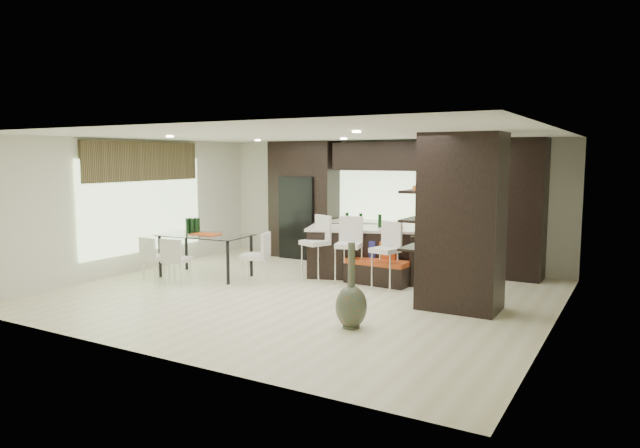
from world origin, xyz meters
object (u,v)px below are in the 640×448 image
Objects in this scene: stool_left at (315,254)px; chair_far at (156,261)px; stool_mid at (349,258)px; dining_table at (206,256)px; floor_vase at (351,285)px; chair_near at (177,263)px; chair_end at (255,260)px; stool_right at (385,262)px; kitchen_island at (368,252)px; bench at (377,272)px.

stool_left is 1.28× the size of chair_far.
dining_table is (-2.74, -0.77, -0.09)m from stool_mid.
stool_mid is 2.69m from floor_vase.
stool_left is 2.56m from chair_near.
stool_mid reaches higher than stool_left.
dining_table is 2.17× the size of chair_near.
chair_end is (-1.56, -0.77, -0.06)m from stool_mid.
floor_vase is 4.31m from dining_table.
floor_vase is at bearing -64.37° from stool_right.
chair_near is 1.02× the size of chair_far.
stool_right is at bearing 102.64° from floor_vase.
stool_mid reaches higher than stool_right.
stool_right is (1.43, 0.01, -0.02)m from stool_left.
stool_right is 0.81× the size of floor_vase.
kitchen_island is at bearing 25.08° from dining_table.
stool_mid is at bearing -81.93° from chair_end.
stool_right is 0.55× the size of dining_table.
stool_mid is at bearing -109.48° from kitchen_island.
chair_near is (-3.99, 0.82, -0.19)m from floor_vase.
stool_right is at bearing 7.61° from dining_table.
stool_right is at bearing 13.28° from chair_near.
stool_right is at bearing 22.06° from stool_left.
stool_left is at bearing -65.64° from chair_end.
dining_table is (-3.46, -0.78, -0.06)m from stool_right.
chair_near is (-2.74, -1.56, -0.10)m from stool_mid.
stool_right is at bearing -14.10° from stool_mid.
chair_far is (-0.54, 0.00, -0.01)m from chair_near.
stool_right is 2.41m from chair_end.
kitchen_island is 2.92× the size of chair_near.
stool_mid is at bearing -166.20° from stool_right.
stool_mid reaches higher than dining_table.
kitchen_island is 1.97× the size of floor_vase.
stool_left is at bearing -150.55° from kitchen_island.
bench is 2.28m from chair_end.
kitchen_island is at bearing 29.89° from chair_near.
floor_vase is 1.48× the size of chair_near.
chair_end is (-2.81, 1.61, -0.15)m from floor_vase.
floor_vase reaches higher than stool_left.
chair_near reaches higher than chair_far.
dining_table is (-2.02, -0.77, -0.08)m from stool_left.
bench is 1.36× the size of chair_end.
stool_mid is at bearing 21.59° from stool_left.
kitchen_island is 1.09m from stool_right.
floor_vase is 0.68× the size of dining_table.
floor_vase reaches higher than stool_mid.
kitchen_island is 1.09m from stool_left.
dining_table reaches higher than chair_far.
chair_near is at bearing 168.38° from floor_vase.
stool_right is at bearing 26.46° from chair_far.
bench is at bearing 13.35° from dining_table.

